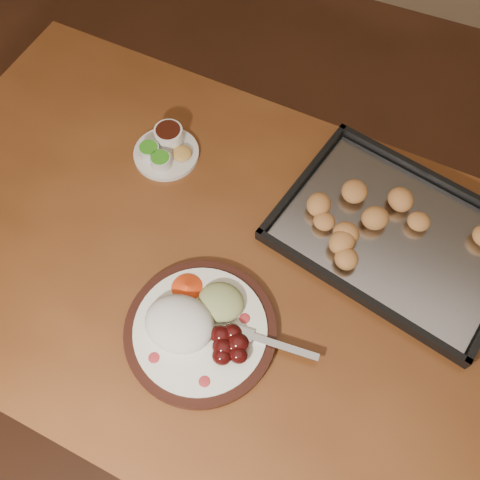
% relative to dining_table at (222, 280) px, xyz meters
% --- Properties ---
extents(ground, '(4.00, 4.00, 0.00)m').
position_rel_dining_table_xyz_m(ground, '(0.04, -0.08, -0.65)').
color(ground, '#582E1E').
rests_on(ground, ground).
extents(dining_table, '(1.55, 0.98, 0.75)m').
position_rel_dining_table_xyz_m(dining_table, '(0.00, 0.00, 0.00)').
color(dining_table, brown).
rests_on(dining_table, ground).
extents(dinner_plate, '(0.38, 0.30, 0.07)m').
position_rel_dining_table_xyz_m(dinner_plate, '(0.02, -0.15, 0.12)').
color(dinner_plate, black).
rests_on(dinner_plate, dining_table).
extents(condiment_saucer, '(0.15, 0.15, 0.05)m').
position_rel_dining_table_xyz_m(condiment_saucer, '(-0.23, 0.21, 0.12)').
color(condiment_saucer, silver).
rests_on(condiment_saucer, dining_table).
extents(baking_tray, '(0.55, 0.46, 0.05)m').
position_rel_dining_table_xyz_m(baking_tray, '(0.32, 0.20, 0.11)').
color(baking_tray, black).
rests_on(baking_tray, dining_table).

